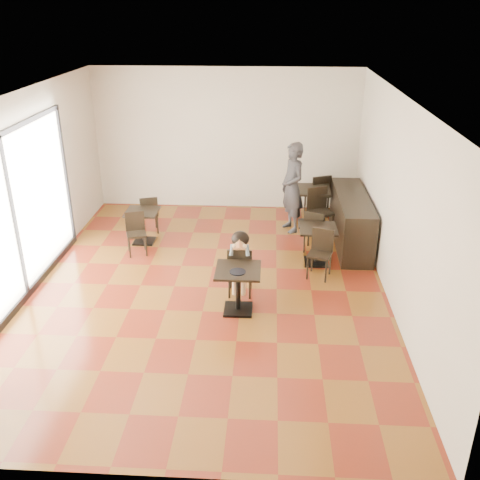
# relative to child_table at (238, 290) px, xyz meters

# --- Properties ---
(floor) EXTENTS (6.00, 8.00, 0.01)m
(floor) POSITION_rel_child_table_xyz_m (-0.56, 0.72, -0.37)
(floor) COLOR brown
(floor) RESTS_ON ground
(ceiling) EXTENTS (6.00, 8.00, 0.01)m
(ceiling) POSITION_rel_child_table_xyz_m (-0.56, 0.72, 2.83)
(ceiling) COLOR white
(ceiling) RESTS_ON floor
(wall_back) EXTENTS (6.00, 0.01, 3.20)m
(wall_back) POSITION_rel_child_table_xyz_m (-0.56, 4.72, 1.23)
(wall_back) COLOR beige
(wall_back) RESTS_ON floor
(wall_front) EXTENTS (6.00, 0.01, 3.20)m
(wall_front) POSITION_rel_child_table_xyz_m (-0.56, -3.28, 1.23)
(wall_front) COLOR beige
(wall_front) RESTS_ON floor
(wall_left) EXTENTS (0.01, 8.00, 3.20)m
(wall_left) POSITION_rel_child_table_xyz_m (-3.56, 0.72, 1.23)
(wall_left) COLOR beige
(wall_left) RESTS_ON floor
(wall_right) EXTENTS (0.01, 8.00, 3.20)m
(wall_right) POSITION_rel_child_table_xyz_m (2.44, 0.72, 1.23)
(wall_right) COLOR beige
(wall_right) RESTS_ON floor
(storefront_window) EXTENTS (0.04, 4.50, 2.60)m
(storefront_window) POSITION_rel_child_table_xyz_m (-3.53, 0.22, 1.03)
(storefront_window) COLOR white
(storefront_window) RESTS_ON floor
(child_table) EXTENTS (0.69, 0.69, 0.73)m
(child_table) POSITION_rel_child_table_xyz_m (0.00, 0.00, 0.00)
(child_table) COLOR black
(child_table) RESTS_ON floor
(child_chair) EXTENTS (0.40, 0.40, 0.88)m
(child_chair) POSITION_rel_child_table_xyz_m (0.00, 0.55, 0.07)
(child_chair) COLOR black
(child_chair) RESTS_ON floor
(child) EXTENTS (0.40, 0.56, 1.11)m
(child) POSITION_rel_child_table_xyz_m (0.00, 0.55, 0.19)
(child) COLOR gray
(child) RESTS_ON child_chair
(plate) EXTENTS (0.25, 0.25, 0.01)m
(plate) POSITION_rel_child_table_xyz_m (0.00, -0.10, 0.37)
(plate) COLOR black
(plate) RESTS_ON child_table
(pizza_slice) EXTENTS (0.26, 0.20, 0.06)m
(pizza_slice) POSITION_rel_child_table_xyz_m (0.00, 0.36, 0.59)
(pizza_slice) COLOR #EFBD72
(pizza_slice) RESTS_ON child
(adult_patron) EXTENTS (0.69, 0.81, 1.89)m
(adult_patron) POSITION_rel_child_table_xyz_m (0.92, 3.34, 0.58)
(adult_patron) COLOR #343338
(adult_patron) RESTS_ON floor
(cafe_table_mid) EXTENTS (0.85, 0.85, 0.71)m
(cafe_table_mid) POSITION_rel_child_table_xyz_m (1.35, 1.77, -0.01)
(cafe_table_mid) COLOR black
(cafe_table_mid) RESTS_ON floor
(cafe_table_left) EXTENTS (0.81, 0.81, 0.67)m
(cafe_table_left) POSITION_rel_child_table_xyz_m (-2.07, 2.52, -0.03)
(cafe_table_left) COLOR black
(cafe_table_left) RESTS_ON floor
(cafe_table_back) EXTENTS (1.03, 1.03, 0.83)m
(cafe_table_back) POSITION_rel_child_table_xyz_m (1.35, 3.64, 0.05)
(cafe_table_back) COLOR black
(cafe_table_back) RESTS_ON floor
(chair_mid_a) EXTENTS (0.49, 0.49, 0.86)m
(chair_mid_a) POSITION_rel_child_table_xyz_m (1.35, 2.32, 0.06)
(chair_mid_a) COLOR black
(chair_mid_a) RESTS_ON floor
(chair_mid_b) EXTENTS (0.49, 0.49, 0.86)m
(chair_mid_b) POSITION_rel_child_table_xyz_m (1.35, 1.22, 0.06)
(chair_mid_b) COLOR black
(chair_mid_b) RESTS_ON floor
(chair_left_a) EXTENTS (0.46, 0.46, 0.81)m
(chair_left_a) POSITION_rel_child_table_xyz_m (-2.07, 3.07, 0.04)
(chair_left_a) COLOR black
(chair_left_a) RESTS_ON floor
(chair_left_b) EXTENTS (0.46, 0.46, 0.81)m
(chair_left_b) POSITION_rel_child_table_xyz_m (-2.07, 1.97, 0.04)
(chair_left_b) COLOR black
(chair_left_b) RESTS_ON floor
(chair_back_a) EXTENTS (0.59, 0.59, 0.99)m
(chair_back_a) POSITION_rel_child_table_xyz_m (1.52, 4.19, 0.13)
(chair_back_a) COLOR black
(chair_back_a) RESTS_ON floor
(chair_back_b) EXTENTS (0.59, 0.59, 0.99)m
(chair_back_b) POSITION_rel_child_table_xyz_m (1.52, 3.09, 0.13)
(chair_back_b) COLOR black
(chair_back_b) RESTS_ON floor
(service_counter) EXTENTS (0.60, 2.40, 1.00)m
(service_counter) POSITION_rel_child_table_xyz_m (2.09, 2.72, 0.13)
(service_counter) COLOR black
(service_counter) RESTS_ON floor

